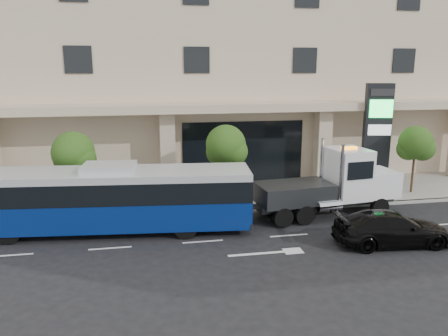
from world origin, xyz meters
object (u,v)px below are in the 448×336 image
at_px(city_bus, 111,198).
at_px(black_sedan, 391,228).
at_px(tow_truck, 334,185).
at_px(signage_pylon, 377,136).

bearing_deg(city_bus, black_sedan, -11.46).
height_order(tow_truck, signage_pylon, signage_pylon).
bearing_deg(black_sedan, tow_truck, 16.39).
distance_m(city_bus, tow_truck, 11.21).
xyz_separation_m(city_bus, tow_truck, (11.20, 0.42, -0.05)).
bearing_deg(signage_pylon, city_bus, -152.55).
relative_size(black_sedan, signage_pylon, 0.78).
bearing_deg(tow_truck, black_sedan, -84.93).
bearing_deg(city_bus, signage_pylon, 22.13).
height_order(city_bus, signage_pylon, signage_pylon).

